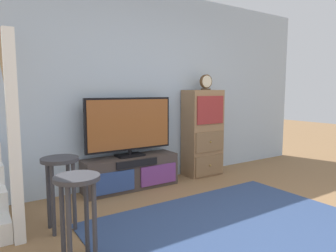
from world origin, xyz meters
name	(u,v)px	position (x,y,z in m)	size (l,w,h in m)	color
back_wall	(141,87)	(0.00, 2.46, 1.35)	(6.40, 0.12, 2.70)	#A8BCD1
area_rug	(234,227)	(0.00, 0.60, 0.01)	(2.60, 1.80, 0.01)	navy
media_console	(131,172)	(-0.30, 2.19, 0.22)	(1.28, 0.38, 0.43)	#423833
television	(130,125)	(-0.30, 2.22, 0.85)	(1.21, 0.22, 0.78)	black
side_cabinet	(203,133)	(0.94, 2.20, 0.66)	(0.58, 0.38, 1.31)	#93704C
desk_clock	(206,82)	(0.97, 2.19, 1.43)	(0.21, 0.08, 0.23)	#4C3823
bar_stool_near	(77,198)	(-1.41, 0.83, 0.51)	(0.34, 0.34, 0.67)	#333338
bar_stool_far	(60,176)	(-1.38, 1.46, 0.51)	(0.34, 0.34, 0.69)	#333338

